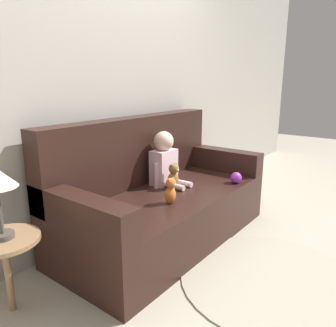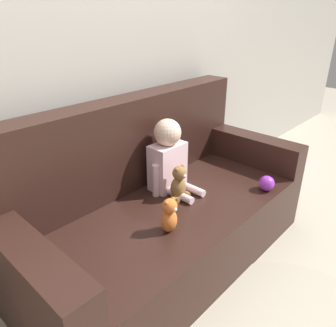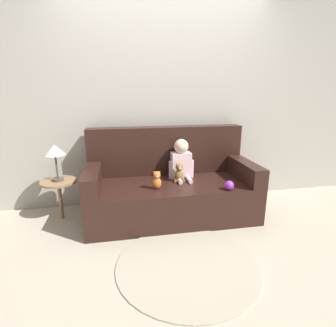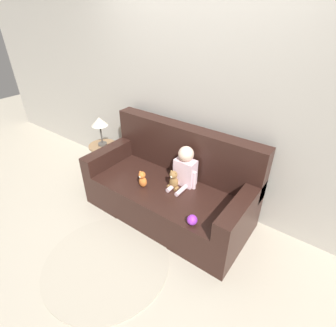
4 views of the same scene
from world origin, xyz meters
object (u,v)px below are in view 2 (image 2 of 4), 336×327
plush_toy_side (169,215)px  toy_ball (267,183)px  teddy_bear_brown (179,183)px  person_baby (169,158)px  couch (160,210)px

plush_toy_side → toy_ball: size_ratio=1.99×
teddy_bear_brown → toy_ball: size_ratio=2.22×
teddy_bear_brown → plush_toy_side: 0.33m
teddy_bear_brown → plush_toy_side: size_ratio=1.12×
plush_toy_side → toy_ball: (0.73, -0.16, -0.05)m
person_baby → plush_toy_side: person_baby is taller
plush_toy_side → toy_ball: plush_toy_side is taller
toy_ball → teddy_bear_brown: bearing=142.8°
couch → person_baby: bearing=22.1°
plush_toy_side → toy_ball: 0.75m
toy_ball → plush_toy_side: bearing=167.5°
couch → toy_ball: 0.70m
couch → teddy_bear_brown: size_ratio=8.63×
teddy_bear_brown → toy_ball: bearing=-37.2°
couch → person_baby: size_ratio=4.07×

